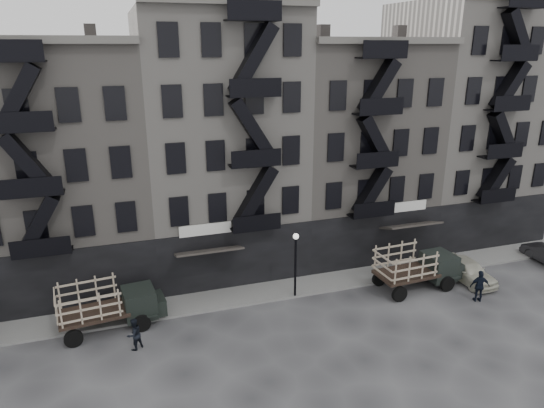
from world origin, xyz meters
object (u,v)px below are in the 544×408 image
object	(u,v)px
stake_truck_east	(417,264)
policeman	(480,286)
stake_truck_west	(108,302)
pedestrian_mid	(134,334)
car_east	(468,270)

from	to	relation	value
stake_truck_east	policeman	distance (m)	3.82
stake_truck_west	pedestrian_mid	world-z (taller)	stake_truck_west
car_east	policeman	bearing A→B (deg)	-116.57
stake_truck_west	pedestrian_mid	xyz separation A→B (m)	(1.19, -2.45, -0.73)
stake_truck_east	pedestrian_mid	xyz separation A→B (m)	(-17.58, -1.20, -0.79)
stake_truck_east	pedestrian_mid	world-z (taller)	stake_truck_east
stake_truck_west	stake_truck_east	bearing A→B (deg)	-10.08
car_east	stake_truck_east	bearing A→B (deg)	176.32
stake_truck_east	pedestrian_mid	distance (m)	17.64
policeman	stake_truck_west	bearing A→B (deg)	7.25
car_east	stake_truck_west	bearing A→B (deg)	175.33
stake_truck_east	pedestrian_mid	bearing A→B (deg)	-179.25
stake_truck_west	car_east	distance (m)	22.68
car_east	policeman	world-z (taller)	policeman
stake_truck_west	stake_truck_east	world-z (taller)	stake_truck_east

